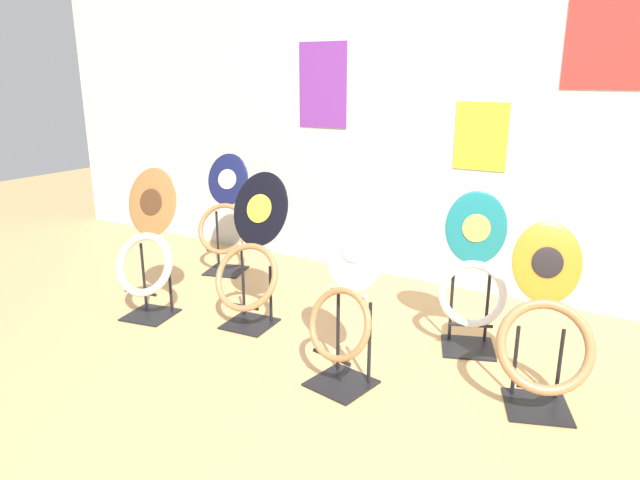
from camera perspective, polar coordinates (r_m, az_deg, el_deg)
The scene contains 8 objects.
ground_plane at distance 2.55m, azimuth 1.57°, elevation -18.80°, with size 14.00×14.00×0.00m, color tan.
wall_back at distance 3.95m, azimuth 16.46°, elevation 13.22°, with size 8.00×0.07×2.60m.
toilet_seat_display_teal_sax at distance 3.17m, azimuth 15.07°, elevation -3.66°, with size 0.39×0.36×0.88m.
toilet_seat_display_white_plain at distance 2.72m, azimuth 2.61°, elevation -6.02°, with size 0.40×0.35×0.91m.
toilet_seat_display_woodgrain at distance 3.65m, azimuth -16.90°, elevation -0.88°, with size 0.43×0.37×0.92m.
toilet_seat_display_jazz_black at distance 3.41m, azimuth -6.83°, elevation -1.53°, with size 0.44×0.43×0.91m.
toilet_seat_display_orange_sun at distance 2.73m, azimuth 21.57°, elevation -8.58°, with size 0.48×0.45×0.83m.
toilet_seat_display_navy_moon at distance 4.38m, azimuth -9.48°, elevation 2.46°, with size 0.44×0.40×0.89m.
Camera 1 is at (1.02, -1.82, 1.46)m, focal length 32.00 mm.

